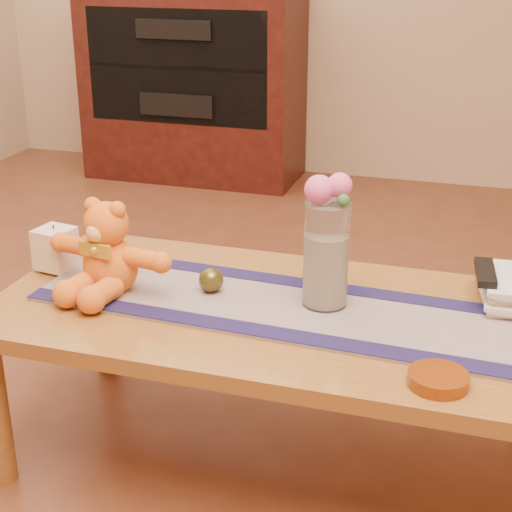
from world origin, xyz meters
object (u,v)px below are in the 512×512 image
(book_bottom, at_px, (482,298))
(amber_dish, at_px, (438,379))
(glass_vase, at_px, (326,255))
(tv_remote, at_px, (485,272))
(teddy_bear, at_px, (109,247))
(pillar_candle, at_px, (55,248))
(bronze_ball, at_px, (211,280))

(book_bottom, height_order, amber_dish, amber_dish)
(glass_vase, height_order, tv_remote, glass_vase)
(amber_dish, bearing_deg, book_bottom, 81.21)
(teddy_bear, height_order, pillar_candle, teddy_bear)
(teddy_bear, bearing_deg, tv_remote, 21.85)
(pillar_candle, xyz_separation_m, amber_dish, (1.05, -0.30, -0.05))
(book_bottom, bearing_deg, teddy_bear, -175.84)
(bronze_ball, bearing_deg, amber_dish, -24.96)
(teddy_bear, distance_m, amber_dish, 0.88)
(pillar_candle, distance_m, amber_dish, 1.10)
(pillar_candle, distance_m, glass_vase, 0.76)
(pillar_candle, xyz_separation_m, glass_vase, (0.75, -0.01, 0.07))
(glass_vase, relative_size, tv_remote, 1.62)
(teddy_bear, height_order, glass_vase, glass_vase)
(tv_remote, bearing_deg, book_bottom, 90.00)
(glass_vase, xyz_separation_m, bronze_ball, (-0.29, -0.01, -0.10))
(glass_vase, xyz_separation_m, tv_remote, (0.37, 0.13, -0.05))
(glass_vase, xyz_separation_m, amber_dish, (0.30, -0.29, -0.12))
(bronze_ball, height_order, amber_dish, bronze_ball)
(teddy_bear, height_order, bronze_ball, teddy_bear)
(pillar_candle, bearing_deg, book_bottom, 6.84)
(teddy_bear, xyz_separation_m, bronze_ball, (0.25, 0.06, -0.08))
(teddy_bear, distance_m, book_bottom, 0.94)
(glass_vase, bearing_deg, tv_remote, 19.82)
(glass_vase, bearing_deg, teddy_bear, -172.39)
(pillar_candle, distance_m, book_bottom, 1.13)
(book_bottom, bearing_deg, glass_vase, -167.93)
(bronze_ball, bearing_deg, book_bottom, 13.47)
(teddy_bear, xyz_separation_m, pillar_candle, (-0.21, 0.08, -0.06))
(teddy_bear, relative_size, amber_dish, 2.69)
(glass_vase, bearing_deg, book_bottom, 21.22)
(teddy_bear, xyz_separation_m, glass_vase, (0.54, 0.07, 0.02))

